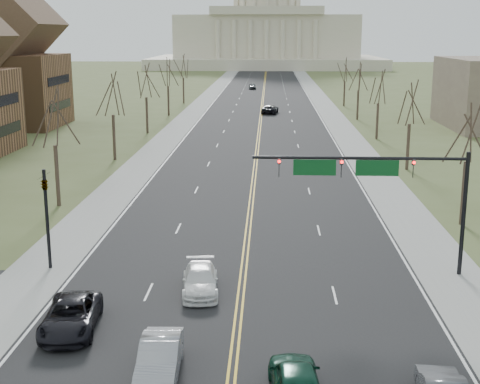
# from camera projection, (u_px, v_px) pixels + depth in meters

# --- Properties ---
(road) EXTENTS (20.00, 380.00, 0.01)m
(road) POSITION_uv_depth(u_px,v_px,m) (262.00, 103.00, 132.95)
(road) COLOR black
(road) RESTS_ON ground
(cross_road) EXTENTS (120.00, 14.00, 0.01)m
(cross_road) POSITION_uv_depth(u_px,v_px,m) (237.00, 325.00, 31.92)
(cross_road) COLOR black
(cross_road) RESTS_ON ground
(sidewalk_left) EXTENTS (4.00, 380.00, 0.03)m
(sidewalk_left) POSITION_uv_depth(u_px,v_px,m) (202.00, 102.00, 133.47)
(sidewalk_left) COLOR gray
(sidewalk_left) RESTS_ON ground
(sidewalk_right) EXTENTS (4.00, 380.00, 0.03)m
(sidewalk_right) POSITION_uv_depth(u_px,v_px,m) (323.00, 103.00, 132.43)
(sidewalk_right) COLOR gray
(sidewalk_right) RESTS_ON ground
(center_line) EXTENTS (0.42, 380.00, 0.01)m
(center_line) POSITION_uv_depth(u_px,v_px,m) (262.00, 103.00, 132.95)
(center_line) COLOR gold
(center_line) RESTS_ON road
(edge_line_left) EXTENTS (0.15, 380.00, 0.01)m
(edge_line_left) POSITION_uv_depth(u_px,v_px,m) (213.00, 102.00, 133.37)
(edge_line_left) COLOR silver
(edge_line_left) RESTS_ON road
(edge_line_right) EXTENTS (0.15, 380.00, 0.01)m
(edge_line_right) POSITION_uv_depth(u_px,v_px,m) (312.00, 103.00, 132.53)
(edge_line_right) COLOR silver
(edge_line_right) RESTS_ON road
(capitol) EXTENTS (90.00, 60.00, 50.00)m
(capitol) POSITION_uv_depth(u_px,v_px,m) (267.00, 31.00, 265.56)
(capitol) COLOR beige
(capitol) RESTS_ON ground
(signal_mast) EXTENTS (12.12, 0.44, 7.20)m
(signal_mast) POSITION_uv_depth(u_px,v_px,m) (376.00, 176.00, 37.54)
(signal_mast) COLOR black
(signal_mast) RESTS_ON ground
(signal_left) EXTENTS (0.32, 0.36, 6.00)m
(signal_left) POSITION_uv_depth(u_px,v_px,m) (46.00, 208.00, 38.83)
(signal_left) COLOR black
(signal_left) RESTS_ON ground
(tree_r_0) EXTENTS (3.74, 3.74, 8.50)m
(tree_r_0) POSITION_uv_depth(u_px,v_px,m) (468.00, 135.00, 47.21)
(tree_r_0) COLOR #372E21
(tree_r_0) RESTS_ON ground
(tree_l_0) EXTENTS (3.96, 3.96, 9.00)m
(tree_l_0) POSITION_uv_depth(u_px,v_px,m) (54.00, 120.00, 52.34)
(tree_l_0) COLOR #372E21
(tree_l_0) RESTS_ON ground
(tree_r_1) EXTENTS (3.74, 3.74, 8.50)m
(tree_r_1) POSITION_uv_depth(u_px,v_px,m) (410.00, 105.00, 66.64)
(tree_r_1) COLOR #372E21
(tree_r_1) RESTS_ON ground
(tree_l_1) EXTENTS (3.96, 3.96, 9.00)m
(tree_l_1) POSITION_uv_depth(u_px,v_px,m) (112.00, 96.00, 71.77)
(tree_l_1) COLOR #372E21
(tree_l_1) RESTS_ON ground
(tree_r_2) EXTENTS (3.74, 3.74, 8.50)m
(tree_r_2) POSITION_uv_depth(u_px,v_px,m) (379.00, 89.00, 86.07)
(tree_r_2) COLOR #372E21
(tree_r_2) RESTS_ON ground
(tree_l_2) EXTENTS (3.96, 3.96, 9.00)m
(tree_l_2) POSITION_uv_depth(u_px,v_px,m) (146.00, 83.00, 91.20)
(tree_l_2) COLOR #372E21
(tree_l_2) RESTS_ON ground
(tree_r_3) EXTENTS (3.74, 3.74, 8.50)m
(tree_r_3) POSITION_uv_depth(u_px,v_px,m) (359.00, 78.00, 105.50)
(tree_r_3) COLOR #372E21
(tree_r_3) RESTS_ON ground
(tree_l_3) EXTENTS (3.96, 3.96, 9.00)m
(tree_l_3) POSITION_uv_depth(u_px,v_px,m) (168.00, 74.00, 110.63)
(tree_l_3) COLOR #372E21
(tree_l_3) RESTS_ON ground
(tree_r_4) EXTENTS (3.74, 3.74, 8.50)m
(tree_r_4) POSITION_uv_depth(u_px,v_px,m) (345.00, 71.00, 124.93)
(tree_r_4) COLOR #372E21
(tree_r_4) RESTS_ON ground
(tree_l_4) EXTENTS (3.96, 3.96, 9.00)m
(tree_l_4) POSITION_uv_depth(u_px,v_px,m) (183.00, 68.00, 130.06)
(tree_l_4) COLOR #372E21
(tree_l_4) RESTS_ON ground
(bldg_left_far) EXTENTS (17.10, 14.28, 23.25)m
(bldg_left_far) POSITION_uv_depth(u_px,v_px,m) (0.00, 61.00, 97.39)
(bldg_left_far) COLOR brown
(bldg_left_far) RESTS_ON ground
(car_nb_inner_lead) EXTENTS (2.24, 4.90, 1.63)m
(car_nb_inner_lead) POSITION_uv_depth(u_px,v_px,m) (296.00, 381.00, 25.20)
(car_nb_inner_lead) COLOR #0C3626
(car_nb_inner_lead) RESTS_ON road
(car_sb_inner_lead) EXTENTS (1.81, 4.68, 1.52)m
(car_sb_inner_lead) POSITION_uv_depth(u_px,v_px,m) (160.00, 358.00, 27.13)
(car_sb_inner_lead) COLOR gray
(car_sb_inner_lead) RESTS_ON road
(car_sb_outer_lead) EXTENTS (2.95, 5.45, 1.45)m
(car_sb_outer_lead) POSITION_uv_depth(u_px,v_px,m) (71.00, 316.00, 31.23)
(car_sb_outer_lead) COLOR black
(car_sb_outer_lead) RESTS_ON road
(car_sb_inner_second) EXTENTS (2.33, 4.79, 1.34)m
(car_sb_inner_second) POSITION_uv_depth(u_px,v_px,m) (200.00, 280.00, 35.83)
(car_sb_inner_second) COLOR white
(car_sb_inner_second) RESTS_ON road
(car_far_nb) EXTENTS (3.14, 5.57, 1.47)m
(car_far_nb) POSITION_uv_depth(u_px,v_px,m) (270.00, 109.00, 115.08)
(car_far_nb) COLOR black
(car_far_nb) RESTS_ON road
(car_far_sb) EXTENTS (1.93, 4.36, 1.46)m
(car_far_sb) POSITION_uv_depth(u_px,v_px,m) (252.00, 86.00, 164.19)
(car_far_sb) COLOR #54585D
(car_far_sb) RESTS_ON road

